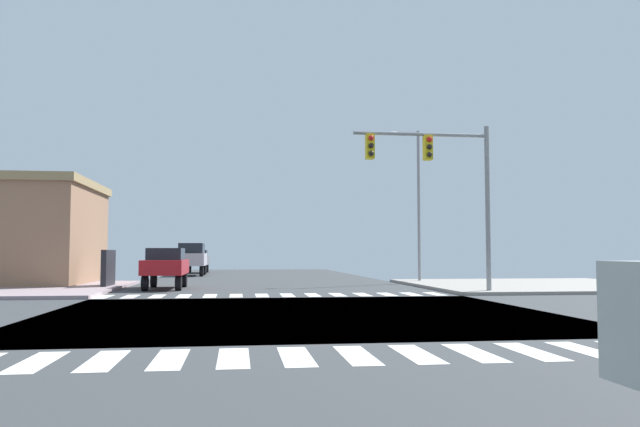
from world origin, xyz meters
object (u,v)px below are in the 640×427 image
suv_nearside_1 (192,256)px  sedan_crossing_1 (166,265)px  traffic_signal_mast (437,170)px  street_lamp (415,192)px  sedan_queued_2 (197,259)px

suv_nearside_1 → sedan_crossing_1: (0.00, -16.62, -0.28)m
traffic_signal_mast → street_lamp: bearing=79.7°
street_lamp → sedan_crossing_1: street_lamp is taller
traffic_signal_mast → sedan_queued_2: (-11.33, 28.01, -3.93)m
suv_nearside_1 → sedan_crossing_1: size_ratio=1.07×
traffic_signal_mast → street_lamp: 9.26m
sedan_queued_2 → traffic_signal_mast: bearing=112.0°
sedan_queued_2 → sedan_crossing_1: bearing=90.0°
traffic_signal_mast → suv_nearside_1: size_ratio=1.50×
sedan_crossing_1 → street_lamp: bearing=-163.5°
traffic_signal_mast → suv_nearside_1: 24.92m
suv_nearside_1 → sedan_queued_2: (0.00, 6.12, -0.28)m
sedan_crossing_1 → suv_nearside_1: bearing=-90.0°
traffic_signal_mast → sedan_queued_2: traffic_signal_mast is taller
suv_nearside_1 → traffic_signal_mast: bearing=117.4°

